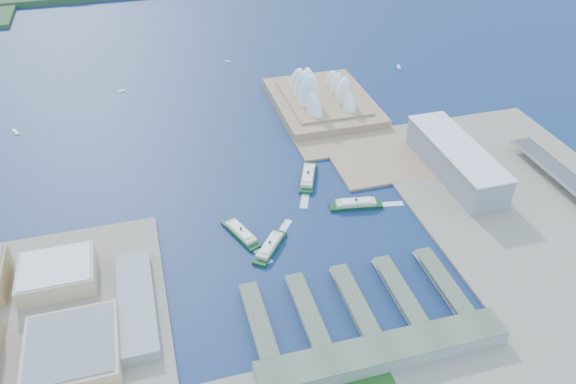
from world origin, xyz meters
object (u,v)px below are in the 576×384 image
object	(u,v)px
toaster_building	(455,160)
ferry_b	(308,175)
ferry_c	(270,245)
ferry_d	(356,202)
opera_house	(323,86)
ferry_a	(241,232)

from	to	relation	value
toaster_building	ferry_b	size ratio (longest dim) A/B	2.63
ferry_c	ferry_d	size ratio (longest dim) A/B	0.94
opera_house	ferry_b	distance (m)	180.37
ferry_a	ferry_b	world-z (taller)	ferry_b
ferry_c	ferry_d	xyz separation A→B (m)	(104.03, 40.93, 0.33)
ferry_b	ferry_d	world-z (taller)	ferry_b
toaster_building	ferry_a	xyz separation A→B (m)	(-255.25, -39.03, -15.42)
toaster_building	ferry_c	distance (m)	242.35
opera_house	ferry_c	bearing A→B (deg)	-118.16
ferry_b	ferry_c	bearing A→B (deg)	-101.90
toaster_building	ferry_b	world-z (taller)	toaster_building
ferry_c	ferry_a	bearing A→B (deg)	-12.28
ferry_a	toaster_building	bearing A→B (deg)	-12.54
opera_house	ferry_c	xyz separation A→B (m)	(-142.58, -266.32, -27.02)
toaster_building	ferry_b	bearing A→B (deg)	167.22
ferry_c	ferry_d	world-z (taller)	ferry_d
ferry_b	ferry_c	xyz separation A→B (m)	(-70.54, -103.09, -0.60)
opera_house	ferry_d	bearing A→B (deg)	-99.71
ferry_a	ferry_c	distance (m)	35.47
ferry_c	ferry_d	distance (m)	111.80
ferry_c	ferry_b	bearing A→B (deg)	-86.38
toaster_building	ferry_a	distance (m)	258.67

